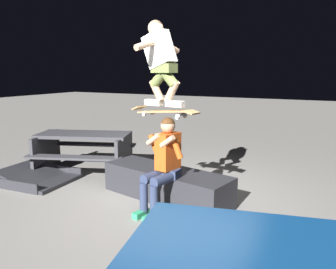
{
  "coord_description": "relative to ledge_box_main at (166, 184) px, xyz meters",
  "views": [
    {
      "loc": [
        -2.13,
        4.17,
        1.89
      ],
      "look_at": [
        -0.1,
        0.18,
        1.05
      ],
      "focal_mm": 35.99,
      "sensor_mm": 36.0,
      "label": 1
    }
  ],
  "objects": [
    {
      "name": "skateboard",
      "position": [
        -0.13,
        0.3,
        1.14
      ],
      "size": [
        1.04,
        0.37,
        0.13
      ],
      "color": "#AD8451"
    },
    {
      "name": "kicker_ramp",
      "position": [
        2.32,
        0.32,
        -0.17
      ],
      "size": [
        1.13,
        1.1,
        0.36
      ],
      "color": "#28282D",
      "rests_on": "ground"
    },
    {
      "name": "ground_plane",
      "position": [
        -0.09,
        0.12,
        -0.23
      ],
      "size": [
        40.0,
        40.0,
        0.0
      ],
      "primitive_type": "plane",
      "color": "gray"
    },
    {
      "name": "picnic_table_back",
      "position": [
        2.01,
        -0.52,
        0.27
      ],
      "size": [
        2.06,
        1.84,
        0.75
      ],
      "color": "#38383D",
      "rests_on": "ground"
    },
    {
      "name": "skater_airborne",
      "position": [
        -0.07,
        0.29,
        1.82
      ],
      "size": [
        0.63,
        0.89,
        1.12
      ],
      "color": "white"
    },
    {
      "name": "person_sitting_on_ledge",
      "position": [
        -0.17,
        0.41,
        0.48
      ],
      "size": [
        0.59,
        0.78,
        1.29
      ],
      "color": "#2D3856",
      "rests_on": "ground"
    },
    {
      "name": "ledge_box_main",
      "position": [
        0.0,
        0.0,
        0.0
      ],
      "size": [
        2.13,
        1.04,
        0.45
      ],
      "primitive_type": "cube",
      "rotation": [
        0.0,
        0.0,
        -0.21
      ],
      "color": "#28282D",
      "rests_on": "ground"
    }
  ]
}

